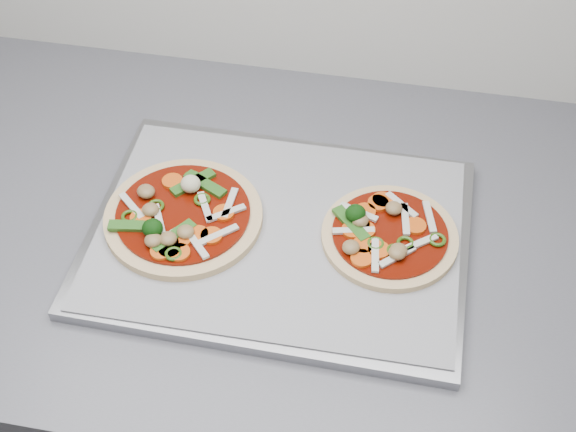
# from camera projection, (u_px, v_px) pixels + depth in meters

# --- Properties ---
(baking_tray) EXTENTS (0.44, 0.33, 0.01)m
(baking_tray) POSITION_uv_depth(u_px,v_px,m) (279.00, 236.00, 0.93)
(baking_tray) COLOR gray
(baking_tray) RESTS_ON countertop
(parchment) EXTENTS (0.42, 0.31, 0.00)m
(parchment) POSITION_uv_depth(u_px,v_px,m) (279.00, 231.00, 0.93)
(parchment) COLOR #97979C
(parchment) RESTS_ON baking_tray
(pizza_left) EXTENTS (0.19, 0.19, 0.03)m
(pizza_left) POSITION_uv_depth(u_px,v_px,m) (181.00, 216.00, 0.93)
(pizza_left) COLOR tan
(pizza_left) RESTS_ON parchment
(pizza_right) EXTENTS (0.19, 0.19, 0.03)m
(pizza_right) POSITION_uv_depth(u_px,v_px,m) (386.00, 234.00, 0.91)
(pizza_right) COLOR tan
(pizza_right) RESTS_ON parchment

